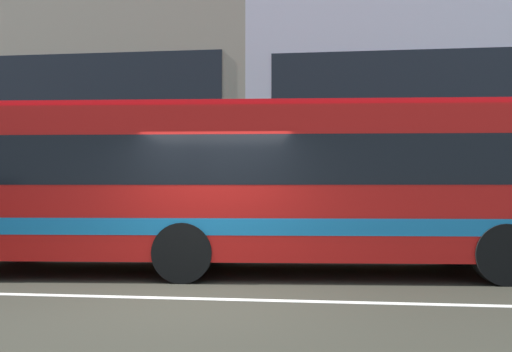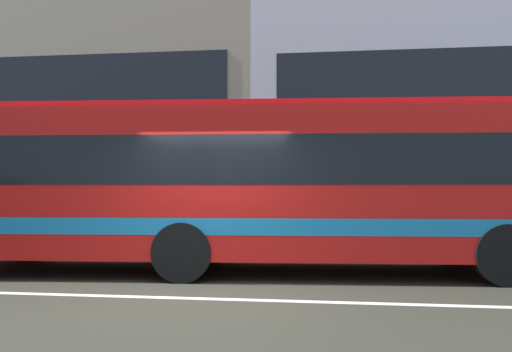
% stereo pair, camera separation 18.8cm
% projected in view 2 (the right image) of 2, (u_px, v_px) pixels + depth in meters
% --- Properties ---
extents(ground_plane, '(160.00, 160.00, 0.00)m').
position_uv_depth(ground_plane, '(197.00, 299.00, 7.66)').
color(ground_plane, '#2E2D24').
extents(lane_centre_line, '(60.00, 0.16, 0.01)m').
position_uv_depth(lane_centre_line, '(197.00, 298.00, 7.66)').
color(lane_centre_line, silver).
rests_on(lane_centre_line, ground_plane).
extents(hedge_row_far, '(20.06, 1.10, 1.17)m').
position_uv_depth(hedge_row_far, '(310.00, 226.00, 13.63)').
color(hedge_row_far, '#1C4D21').
rests_on(hedge_row_far, ground_plane).
extents(apartment_block_left, '(20.68, 11.80, 9.42)m').
position_uv_depth(apartment_block_left, '(56.00, 122.00, 26.06)').
color(apartment_block_left, gray).
rests_on(apartment_block_left, ground_plane).
extents(transit_bus, '(11.26, 3.27, 3.07)m').
position_uv_depth(transit_bus, '(231.00, 181.00, 10.10)').
color(transit_bus, red).
rests_on(transit_bus, ground_plane).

